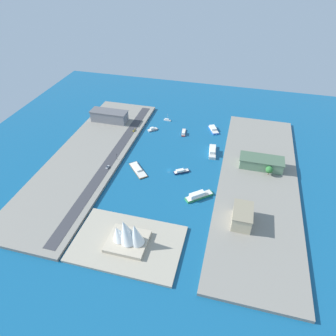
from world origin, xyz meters
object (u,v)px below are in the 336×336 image
at_px(barge_flat_brown, 138,169).
at_px(taxi_yellow_cab, 134,130).
at_px(terminal_long_green, 261,163).
at_px(opera_landmark, 127,235).
at_px(ferry_green_doubledeck, 198,196).
at_px(sailboat_small_white, 167,120).
at_px(ferry_white_commuter, 213,151).
at_px(van_white, 107,167).
at_px(traffic_light_waterfront, 117,156).
at_px(tugboat_red, 184,132).
at_px(office_block_beige, 242,216).
at_px(patrol_launch_navy, 181,171).
at_px(warehouse_low_gray, 109,116).
at_px(catamaran_blue, 213,129).
at_px(yacht_sleek_gray, 153,129).

relative_size(barge_flat_brown, taxi_yellow_cab, 5.16).
bearing_deg(terminal_long_green, opera_landmark, 51.76).
bearing_deg(ferry_green_doubledeck, sailboat_small_white, -64.22).
xyz_separation_m(ferry_white_commuter, van_white, (94.08, 54.44, 1.43)).
bearing_deg(traffic_light_waterfront, barge_flat_brown, 162.74).
bearing_deg(ferry_white_commuter, barge_flat_brown, 35.17).
relative_size(tugboat_red, opera_landmark, 0.57).
xyz_separation_m(office_block_beige, van_white, (129.01, -38.07, -5.72)).
relative_size(tugboat_red, ferry_white_commuter, 0.62).
height_order(patrol_launch_navy, traffic_light_waterfront, traffic_light_waterfront).
bearing_deg(warehouse_low_gray, catamaran_blue, -173.55).
relative_size(sailboat_small_white, traffic_light_waterfront, 1.47).
distance_m(yacht_sleek_gray, barge_flat_brown, 75.42).
xyz_separation_m(ferry_green_doubledeck, van_white, (91.42, -15.77, 1.53)).
bearing_deg(ferry_green_doubledeck, patrol_launch_navy, -54.04).
relative_size(ferry_green_doubledeck, barge_flat_brown, 0.92).
distance_m(tugboat_red, warehouse_low_gray, 91.56).
relative_size(patrol_launch_navy, terminal_long_green, 0.36).
bearing_deg(sailboat_small_white, office_block_beige, 123.62).
relative_size(tugboat_red, office_block_beige, 0.70).
height_order(sailboat_small_white, patrol_launch_navy, sailboat_small_white).
bearing_deg(ferry_green_doubledeck, traffic_light_waterfront, -19.47).
distance_m(sailboat_small_white, patrol_launch_navy, 102.37).
height_order(ferry_white_commuter, traffic_light_waterfront, traffic_light_waterfront).
bearing_deg(office_block_beige, tugboat_red, -59.54).
bearing_deg(tugboat_red, warehouse_low_gray, -1.02).
xyz_separation_m(tugboat_red, office_block_beige, (-72.24, 122.82, 8.10)).
height_order(patrol_launch_navy, opera_landmark, opera_landmark).
bearing_deg(catamaran_blue, warehouse_low_gray, 6.45).
bearing_deg(ferry_white_commuter, office_block_beige, 110.68).
bearing_deg(office_block_beige, catamaran_blue, -73.80).
bearing_deg(yacht_sleek_gray, office_block_beige, 132.00).
relative_size(sailboat_small_white, tugboat_red, 0.58).
height_order(yacht_sleek_gray, opera_landmark, opera_landmark).
relative_size(ferry_green_doubledeck, tugboat_red, 1.40).
height_order(yacht_sleek_gray, tugboat_red, yacht_sleek_gray).
height_order(office_block_beige, traffic_light_waterfront, office_block_beige).
height_order(ferry_green_doubledeck, ferry_white_commuter, ferry_white_commuter).
bearing_deg(taxi_yellow_cab, terminal_long_green, 166.91).
distance_m(barge_flat_brown, ferry_white_commuter, 81.08).
xyz_separation_m(tugboat_red, ferry_white_commuter, (-37.32, 30.31, 0.96)).
bearing_deg(office_block_beige, taxi_yellow_cab, -40.70).
xyz_separation_m(barge_flat_brown, van_white, (27.81, 7.75, 2.80)).
bearing_deg(sailboat_small_white, ferry_white_commuter, 138.98).
xyz_separation_m(van_white, traffic_light_waterfront, (-3.80, -15.21, 3.39)).
distance_m(patrol_launch_navy, office_block_beige, 79.77).
relative_size(barge_flat_brown, warehouse_low_gray, 0.58).
bearing_deg(warehouse_low_gray, ferry_green_doubledeck, 140.94).
xyz_separation_m(sailboat_small_white, catamaran_blue, (-57.78, 9.01, 0.53)).
height_order(catamaran_blue, van_white, van_white).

